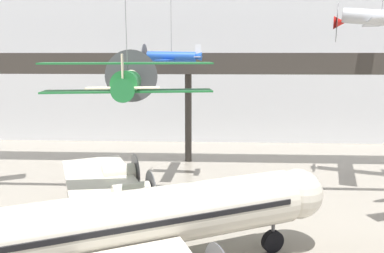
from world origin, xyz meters
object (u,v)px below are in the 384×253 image
Objects in this scene: suspended_plane_blue_trainer at (171,57)px; suspended_plane_silver_racer at (381,18)px; airliner_silver_main at (109,225)px; suspended_plane_green_biplane at (128,81)px.

suspended_plane_silver_racer is at bearing -175.55° from suspended_plane_blue_trainer.
airliner_silver_main is 3.01× the size of suspended_plane_silver_racer.
suspended_plane_blue_trainer is (1.45, 15.91, 7.68)m from airliner_silver_main.
airliner_silver_main is 8.22m from suspended_plane_green_biplane.
suspended_plane_silver_racer is (18.66, 16.08, 10.81)m from airliner_silver_main.
airliner_silver_main is at bearing 57.96° from suspended_plane_silver_racer.
suspended_plane_silver_racer reaches higher than suspended_plane_blue_trainer.
suspended_plane_silver_racer is 0.79× the size of suspended_plane_green_biplane.
suspended_plane_green_biplane is at bearing 47.47° from suspended_plane_silver_racer.
airliner_silver_main is 2.81× the size of suspended_plane_blue_trainer.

